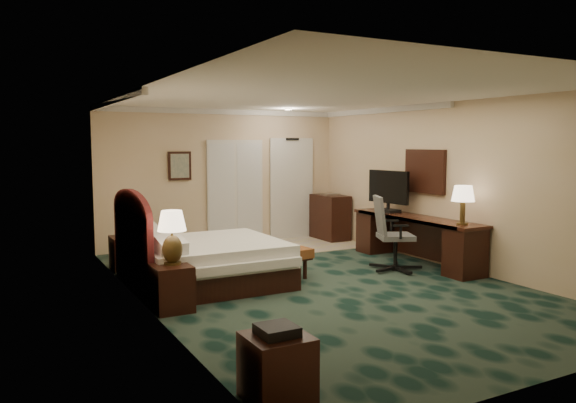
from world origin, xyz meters
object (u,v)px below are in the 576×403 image
bed_bench (277,258)px  tv (388,191)px  lamp_near (172,238)px  desk (415,240)px  minibar (330,217)px  lamp_far (126,217)px  desk_chair (396,233)px  nightstand_near (171,288)px  side_table (277,368)px  bed (209,263)px  nightstand_far (125,253)px

bed_bench → tv: (2.39, 0.26, 0.94)m
lamp_near → desk: size_ratio=0.24×
bed_bench → minibar: 3.29m
lamp_far → bed_bench: 2.50m
tv → desk_chair: (-0.64, -1.02, -0.57)m
bed_bench → tv: size_ratio=1.41×
tv → nightstand_near: bearing=-167.5°
lamp_near → side_table: bearing=-90.0°
bed → side_table: size_ratio=3.76×
side_table → desk_chair: size_ratio=0.44×
lamp_near → bed: bearing=49.0°
nightstand_near → lamp_near: bearing=50.5°
nightstand_near → desk_chair: (3.80, 0.44, 0.32)m
minibar → desk: bearing=-90.4°
lamp_far → side_table: 5.32m
bed_bench → nightstand_far: bearing=140.4°
bed_bench → minibar: (2.41, 2.22, 0.24)m
lamp_far → desk: 4.80m
nightstand_near → bed: bearing=49.0°
desk → tv: tv is taller
lamp_near → side_table: lamp_near is taller
lamp_far → desk_chair: (3.77, -2.10, -0.25)m
bed_bench → side_table: bearing=-123.5°
minibar → side_table: bearing=-125.6°
desk → nightstand_far: bearing=157.7°
nightstand_far → desk: bearing=-22.3°
bed_bench → minibar: minibar is taller
bed → tv: tv is taller
nightstand_near → minibar: 5.62m
bed → desk_chair: size_ratio=1.66×
nightstand_near → desk_chair: desk_chair is taller
desk_chair → desk: bearing=46.7°
nightstand_far → side_table: 5.29m
tv → bed_bench: bearing=-179.5°
bed → nightstand_near: (-0.85, -0.98, -0.04)m
tv → nightstand_far: bearing=160.7°
bed_bench → desk: bearing=-18.1°
bed → desk: 3.60m
nightstand_far → lamp_near: bearing=-89.1°
desk → minibar: 2.71m
nightstand_far → desk_chair: (3.80, -2.10, 0.33)m
lamp_near → tv: bearing=17.8°
side_table → desk_chair: 4.94m
side_table → desk: bearing=38.1°
lamp_far → tv: tv is taller
lamp_near → nightstand_near: bearing=-129.5°
desk → minibar: size_ratio=2.93×
nightstand_far → desk: 4.81m
bed → lamp_far: 1.84m
side_table → nightstand_near: bearing=90.6°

